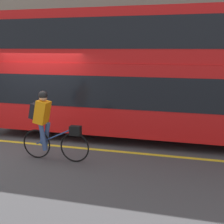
{
  "coord_description": "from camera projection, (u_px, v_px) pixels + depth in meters",
  "views": [
    {
      "loc": [
        4.28,
        -7.4,
        2.65
      ],
      "look_at": [
        2.12,
        0.22,
        1.01
      ],
      "focal_mm": 50.0,
      "sensor_mm": 36.0,
      "label": 1
    }
  ],
  "objects": [
    {
      "name": "ground_plane",
      "position": [
        36.0,
        145.0,
        8.65
      ],
      "size": [
        80.0,
        80.0,
        0.0
      ],
      "primitive_type": "plane",
      "color": "#424244"
    },
    {
      "name": "road_center_line",
      "position": [
        38.0,
        144.0,
        8.71
      ],
      "size": [
        50.0,
        0.14,
        0.01
      ],
      "primitive_type": "cube",
      "color": "yellow",
      "rests_on": "ground_plane"
    },
    {
      "name": "sidewalk_curb",
      "position": [
        99.0,
        106.0,
        13.93
      ],
      "size": [
        60.0,
        2.32,
        0.13
      ],
      "color": "gray",
      "rests_on": "ground_plane"
    },
    {
      "name": "bus",
      "position": [
        195.0,
        70.0,
        8.68
      ],
      "size": [
        11.86,
        2.54,
        3.66
      ],
      "color": "black",
      "rests_on": "ground_plane"
    },
    {
      "name": "cyclist_on_bike",
      "position": [
        48.0,
        123.0,
        7.36
      ],
      "size": [
        1.71,
        0.32,
        1.66
      ],
      "color": "black",
      "rests_on": "ground_plane"
    }
  ]
}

